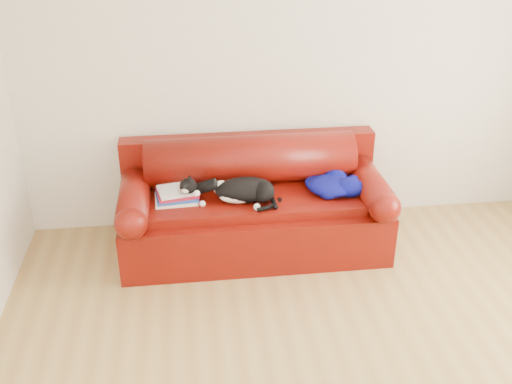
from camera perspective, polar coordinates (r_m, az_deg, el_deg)
ground at (r=3.90m, az=8.56°, el=-16.52°), size 4.50×4.50×0.00m
room_shell at (r=3.06m, az=12.86°, el=7.32°), size 4.52×4.02×2.61m
sofa_base at (r=4.87m, az=-0.21°, el=-2.86°), size 2.10×0.90×0.50m
sofa_back at (r=4.94m, az=-0.56°, el=1.60°), size 2.10×1.01×0.88m
book_stack at (r=4.65m, az=-7.53°, el=-0.26°), size 0.34×0.28×0.10m
cat at (r=4.58m, az=-1.20°, el=0.13°), size 0.62×0.41×0.24m
blanket at (r=4.78m, az=7.39°, el=0.73°), size 0.47×0.43×0.14m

